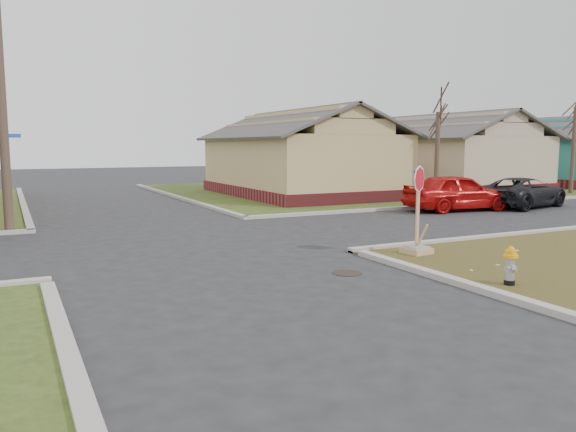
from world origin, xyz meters
name	(u,v)px	position (x,y,z in m)	size (l,w,h in m)	color
ground	(242,279)	(0.00, 0.00, 0.00)	(120.00, 120.00, 0.00)	#252527
verge_far_right	(449,186)	(22.00, 18.00, 0.03)	(37.00, 19.00, 0.05)	#314117
curbs	(176,242)	(0.00, 5.00, 0.00)	(80.00, 40.00, 0.12)	#AFA79E
manhole	(347,273)	(2.20, -0.50, 0.01)	(0.64, 0.64, 0.01)	black
side_house_yellow	(300,155)	(10.00, 16.50, 2.19)	(7.60, 11.60, 4.70)	maroon
side_house_tan	(443,154)	(20.00, 16.50, 2.19)	(7.60, 11.60, 4.70)	maroon
side_house_teal	(553,153)	(30.00, 16.50, 2.19)	(7.60, 11.60, 4.70)	maroon
utility_pole	(0,80)	(-4.20, 8.90, 4.66)	(1.80, 0.28, 9.00)	#453428
tree_mid_right	(437,157)	(14.00, 10.20, 2.15)	(0.22, 0.22, 4.20)	#453428
tree_far_right	(573,150)	(24.00, 10.50, 2.43)	(0.22, 0.22, 4.76)	#453428
fire_hydrant	(510,264)	(4.35, -2.90, 0.46)	(0.28, 0.28, 0.75)	black
stop_sign	(417,235)	(4.79, 0.38, 0.52)	(0.62, 0.60, 2.18)	tan
red_sedan	(457,192)	(12.50, 7.20, 0.77)	(1.82, 4.53, 1.54)	#BA0E0D
dark_pickup	(523,192)	(16.05, 6.93, 0.65)	(2.17, 4.70, 1.31)	black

